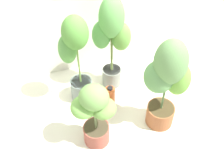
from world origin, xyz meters
The scene contains 6 objects.
ground_plane centered at (0.00, 0.00, 0.00)m, with size 8.00×8.00×0.00m, color silver.
potted_plant_back_left centered at (-0.34, 0.41, 0.53)m, with size 0.32×0.27×0.92m.
potted_plant_front_left centered at (-0.32, -0.11, 0.36)m, with size 0.38×0.31×0.65m.
potted_plant_back_center centered at (0.02, 0.49, 0.60)m, with size 0.39×0.30×0.98m.
potted_plant_front_right centered at (0.27, -0.10, 0.53)m, with size 0.44×0.34×0.90m.
nutrient_bottle centered at (-0.08, 0.23, 0.10)m, with size 0.09×0.09×0.22m.
Camera 1 is at (-0.57, -1.31, 1.92)m, focal length 40.95 mm.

